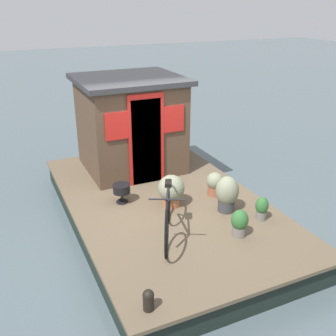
% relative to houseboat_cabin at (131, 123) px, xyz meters
% --- Properties ---
extents(ground_plane, '(60.00, 60.00, 0.00)m').
position_rel_houseboat_cabin_xyz_m(ground_plane, '(-1.69, 0.00, -1.43)').
color(ground_plane, '#4C5B60').
extents(houseboat_deck, '(5.60, 3.32, 0.44)m').
position_rel_houseboat_cabin_xyz_m(houseboat_deck, '(-1.69, 0.00, -1.21)').
color(houseboat_deck, brown).
rests_on(houseboat_deck, ground_plane).
extents(houseboat_cabin, '(1.96, 2.12, 1.96)m').
position_rel_houseboat_cabin_xyz_m(houseboat_cabin, '(0.00, 0.00, 0.00)').
color(houseboat_cabin, '#4C3828').
rests_on(houseboat_cabin, houseboat_deck).
extents(bicycle, '(1.54, 0.82, 0.87)m').
position_rel_houseboat_cabin_xyz_m(bicycle, '(-2.85, 0.44, -0.59)').
color(bicycle, black).
rests_on(bicycle, houseboat_deck).
extents(potted_plant_rosemary, '(0.32, 0.32, 0.44)m').
position_rel_houseboat_cabin_xyz_m(potted_plant_rosemary, '(-1.92, -0.95, -0.76)').
color(potted_plant_rosemary, '#935138').
rests_on(potted_plant_rosemary, houseboat_deck).
extents(potted_plant_sage, '(0.21, 0.21, 0.41)m').
position_rel_houseboat_cabin_xyz_m(potted_plant_sage, '(-3.03, -1.18, -0.78)').
color(potted_plant_sage, slate).
rests_on(potted_plant_sage, houseboat_deck).
extents(potted_plant_geranium, '(0.27, 0.27, 0.44)m').
position_rel_houseboat_cabin_xyz_m(potted_plant_geranium, '(-3.30, -0.56, -0.76)').
color(potted_plant_geranium, slate).
rests_on(potted_plant_geranium, houseboat_deck).
extents(potted_plant_fern, '(0.47, 0.47, 0.57)m').
position_rel_houseboat_cabin_xyz_m(potted_plant_fern, '(-1.96, -0.03, -0.68)').
color(potted_plant_fern, '#B2603D').
rests_on(potted_plant_fern, houseboat_deck).
extents(potted_plant_ivy, '(0.40, 0.40, 0.64)m').
position_rel_houseboat_cabin_xyz_m(potted_plant_ivy, '(-2.54, -0.81, -0.65)').
color(potted_plant_ivy, '#38383D').
rests_on(potted_plant_ivy, houseboat_deck).
extents(charcoal_grill, '(0.31, 0.31, 0.35)m').
position_rel_houseboat_cabin_xyz_m(charcoal_grill, '(-1.49, 0.73, -0.73)').
color(charcoal_grill, black).
rests_on(charcoal_grill, houseboat_deck).
extents(mooring_bollard, '(0.14, 0.14, 0.28)m').
position_rel_houseboat_cabin_xyz_m(mooring_bollard, '(-4.20, 1.31, -0.84)').
color(mooring_bollard, black).
rests_on(mooring_bollard, houseboat_deck).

